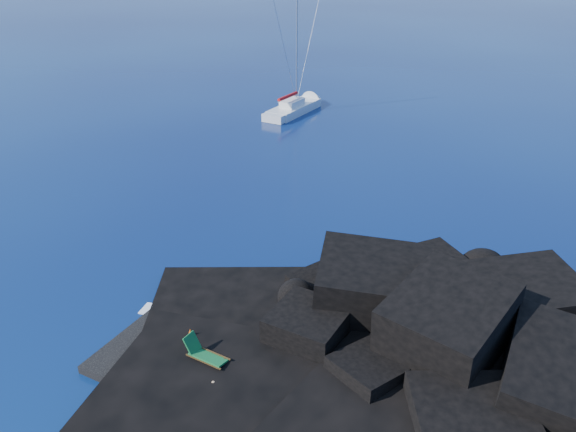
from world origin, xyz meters
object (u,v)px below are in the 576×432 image
at_px(deck_chair, 208,352).
at_px(sunbather, 204,379).
at_px(marker_cone, 191,335).
at_px(sailboat, 294,113).

xyz_separation_m(deck_chair, sunbather, (0.32, -0.98, -0.44)).
bearing_deg(marker_cone, deck_chair, -36.57).
distance_m(sailboat, marker_cone, 37.33).
distance_m(sailboat, sunbather, 39.77).
xyz_separation_m(sailboat, marker_cone, (9.16, -36.18, 0.65)).
distance_m(deck_chair, marker_cone, 1.83).
relative_size(sailboat, marker_cone, 19.70).
bearing_deg(deck_chair, sailboat, 114.90).
distance_m(sunbather, marker_cone, 2.71).
xyz_separation_m(sailboat, deck_chair, (10.61, -37.26, 0.96)).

